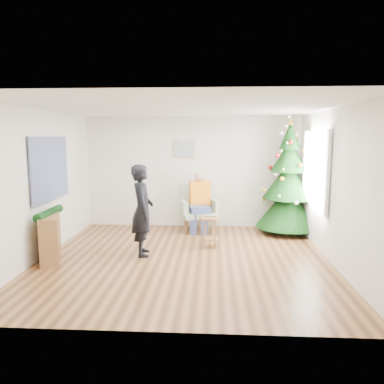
# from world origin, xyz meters

# --- Properties ---
(floor) EXTENTS (5.00, 5.00, 0.00)m
(floor) POSITION_xyz_m (0.00, 0.00, 0.00)
(floor) COLOR brown
(floor) RESTS_ON ground
(ceiling) EXTENTS (5.00, 5.00, 0.00)m
(ceiling) POSITION_xyz_m (0.00, 0.00, 2.60)
(ceiling) COLOR white
(ceiling) RESTS_ON wall_back
(wall_back) EXTENTS (5.00, 0.00, 5.00)m
(wall_back) POSITION_xyz_m (0.00, 2.50, 1.30)
(wall_back) COLOR silver
(wall_back) RESTS_ON floor
(wall_front) EXTENTS (5.00, 0.00, 5.00)m
(wall_front) POSITION_xyz_m (0.00, -2.50, 1.30)
(wall_front) COLOR silver
(wall_front) RESTS_ON floor
(wall_left) EXTENTS (0.00, 5.00, 5.00)m
(wall_left) POSITION_xyz_m (-2.50, 0.00, 1.30)
(wall_left) COLOR silver
(wall_left) RESTS_ON floor
(wall_right) EXTENTS (0.00, 5.00, 5.00)m
(wall_right) POSITION_xyz_m (2.50, 0.00, 1.30)
(wall_right) COLOR silver
(wall_right) RESTS_ON floor
(window_panel) EXTENTS (0.04, 1.30, 1.40)m
(window_panel) POSITION_xyz_m (2.47, 1.00, 1.50)
(window_panel) COLOR white
(window_panel) RESTS_ON wall_right
(curtains) EXTENTS (0.05, 1.75, 1.50)m
(curtains) POSITION_xyz_m (2.44, 1.00, 1.50)
(curtains) COLOR white
(curtains) RESTS_ON wall_right
(christmas_tree) EXTENTS (1.39, 1.39, 2.52)m
(christmas_tree) POSITION_xyz_m (2.15, 1.99, 1.13)
(christmas_tree) COLOR #3F2816
(christmas_tree) RESTS_ON floor
(stool) EXTENTS (0.40, 0.40, 0.61)m
(stool) POSITION_xyz_m (0.44, 0.71, 0.31)
(stool) COLOR brown
(stool) RESTS_ON floor
(laptop) EXTENTS (0.37, 0.29, 0.03)m
(laptop) POSITION_xyz_m (0.44, 0.71, 0.62)
(laptop) COLOR silver
(laptop) RESTS_ON stool
(armchair) EXTENTS (0.94, 0.90, 1.03)m
(armchair) POSITION_xyz_m (0.17, 2.06, 0.38)
(armchair) COLOR #98AB8A
(armchair) RESTS_ON floor
(seated_person) EXTENTS (0.53, 0.70, 1.35)m
(seated_person) POSITION_xyz_m (0.19, 2.01, 0.70)
(seated_person) COLOR navy
(seated_person) RESTS_ON armchair
(standing_man) EXTENTS (0.51, 0.67, 1.64)m
(standing_man) POSITION_xyz_m (-0.77, 0.20, 0.82)
(standing_man) COLOR black
(standing_man) RESTS_ON floor
(game_controller) EXTENTS (0.06, 0.13, 0.04)m
(game_controller) POSITION_xyz_m (-0.59, 0.17, 1.10)
(game_controller) COLOR white
(game_controller) RESTS_ON standing_man
(console) EXTENTS (0.63, 1.04, 0.80)m
(console) POSITION_xyz_m (-2.33, -0.13, 0.40)
(console) COLOR brown
(console) RESTS_ON floor
(garland) EXTENTS (0.14, 0.90, 0.14)m
(garland) POSITION_xyz_m (-2.33, -0.13, 0.82)
(garland) COLOR black
(garland) RESTS_ON console
(tapestry) EXTENTS (0.03, 1.50, 1.15)m
(tapestry) POSITION_xyz_m (-2.46, 0.30, 1.55)
(tapestry) COLOR black
(tapestry) RESTS_ON wall_left
(framed_picture) EXTENTS (0.52, 0.05, 0.42)m
(framed_picture) POSITION_xyz_m (-0.20, 2.46, 1.85)
(framed_picture) COLOR tan
(framed_picture) RESTS_ON wall_back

